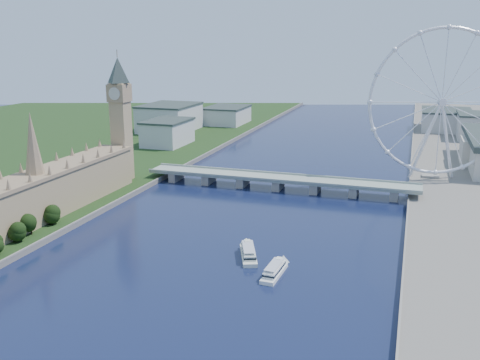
% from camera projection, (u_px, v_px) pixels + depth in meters
% --- Properties ---
extents(parliament_range, '(24.00, 200.00, 70.00)m').
position_uv_depth(parliament_range, '(38.00, 196.00, 345.31)').
color(parliament_range, tan).
rests_on(parliament_range, ground).
extents(big_ben, '(20.02, 20.02, 110.00)m').
position_uv_depth(big_ben, '(120.00, 103.00, 432.50)').
color(big_ben, tan).
rests_on(big_ben, ground).
extents(westminster_bridge, '(220.00, 22.00, 9.50)m').
position_uv_depth(westminster_bridge, '(279.00, 181.00, 429.40)').
color(westminster_bridge, gray).
rests_on(westminster_bridge, ground).
extents(london_eye, '(113.60, 39.12, 124.30)m').
position_uv_depth(london_eye, '(442.00, 103.00, 428.63)').
color(london_eye, silver).
rests_on(london_eye, ground).
extents(city_skyline, '(505.00, 280.00, 32.00)m').
position_uv_depth(city_skyline, '(362.00, 124.00, 654.21)').
color(city_skyline, beige).
rests_on(city_skyline, ground).
extents(tour_boat_near, '(19.06, 32.20, 6.96)m').
position_uv_depth(tour_boat_near, '(248.00, 258.00, 294.14)').
color(tour_boat_near, silver).
rests_on(tour_boat_near, ground).
extents(tour_boat_far, '(9.00, 29.53, 6.44)m').
position_uv_depth(tour_boat_far, '(274.00, 275.00, 272.15)').
color(tour_boat_far, white).
rests_on(tour_boat_far, ground).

